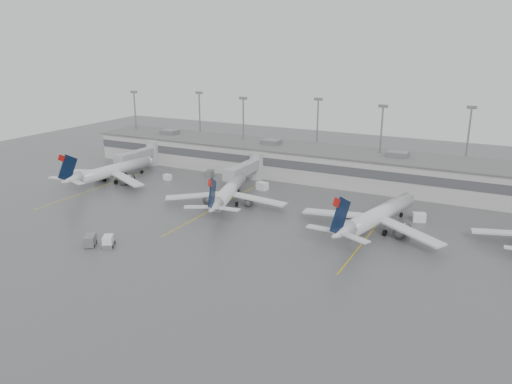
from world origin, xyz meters
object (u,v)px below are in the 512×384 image
at_px(jet_mid_right, 376,216).
at_px(baggage_tug, 108,242).
at_px(jet_far_left, 111,171).
at_px(jet_mid_left, 228,192).

relative_size(jet_mid_right, baggage_tug, 8.90).
relative_size(jet_far_left, jet_mid_right, 0.98).
bearing_deg(jet_mid_right, jet_far_left, -169.36).
xyz_separation_m(jet_mid_left, baggage_tug, (-7.25, -30.64, -2.36)).
height_order(jet_far_left, jet_mid_right, jet_mid_right).
height_order(jet_mid_right, baggage_tug, jet_mid_right).
distance_m(jet_mid_left, baggage_tug, 31.58).
bearing_deg(jet_far_left, jet_mid_left, 1.69).
xyz_separation_m(jet_far_left, baggage_tug, (29.76, -33.09, -2.43)).
relative_size(jet_mid_left, jet_mid_right, 0.93).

